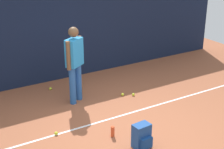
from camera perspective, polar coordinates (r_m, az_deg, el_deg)
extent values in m
plane|color=#9E5638|center=(6.61, 1.80, -9.20)|extent=(12.00, 12.00, 0.00)
cube|color=#141E38|center=(8.65, -8.89, 6.17)|extent=(10.00, 0.10, 2.20)
cube|color=white|center=(6.96, -0.36, -7.42)|extent=(9.00, 0.05, 0.00)
cylinder|color=#2659A5|center=(7.45, -6.60, -1.87)|extent=(0.14, 0.14, 0.85)
cylinder|color=#2659A5|center=(7.63, -5.61, -1.22)|extent=(0.14, 0.14, 0.85)
cube|color=#268CD8|center=(7.29, -6.32, 3.70)|extent=(0.46, 0.40, 0.60)
sphere|color=brown|center=(7.16, -6.47, 7.04)|extent=(0.22, 0.22, 0.22)
cylinder|color=brown|center=(7.12, -7.29, 3.12)|extent=(0.09, 0.09, 0.62)
cylinder|color=brown|center=(7.46, -5.40, 4.10)|extent=(0.09, 0.09, 0.62)
cube|color=#1E478C|center=(6.04, 4.92, -10.11)|extent=(0.31, 0.22, 0.44)
cube|color=navy|center=(5.99, 5.76, -11.33)|extent=(0.23, 0.10, 0.20)
sphere|color=#CCE033|center=(8.35, -10.22, -2.33)|extent=(0.07, 0.07, 0.07)
sphere|color=#CCE033|center=(7.93, 3.58, -3.35)|extent=(0.07, 0.07, 0.07)
sphere|color=#CCE033|center=(6.51, -9.30, -9.66)|extent=(0.07, 0.07, 0.07)
sphere|color=#CCE033|center=(7.92, 1.76, -3.35)|extent=(0.07, 0.07, 0.07)
cylinder|color=#D84C26|center=(6.35, 0.11, -9.49)|extent=(0.07, 0.07, 0.21)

